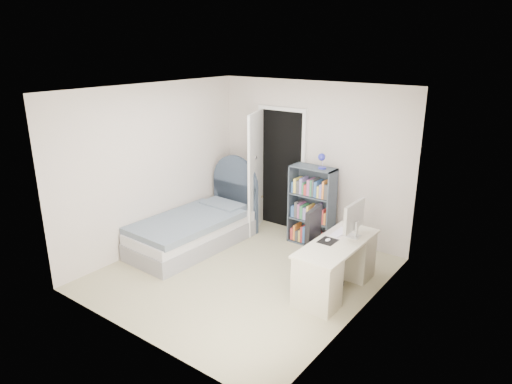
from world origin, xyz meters
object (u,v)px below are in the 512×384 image
Objects in this scene: bed at (196,228)px; nightstand at (247,202)px; office_chair at (321,242)px; bookcase at (312,209)px; floor_lamp at (254,200)px; desk at (337,264)px.

bed is 1.20m from nightstand.
bookcase is at bearing 125.88° from office_chair.
floor_lamp is (0.27, -0.15, 0.15)m from nightstand.
nightstand is at bearing 153.95° from desk.
bed is at bearing -178.67° from desk.
office_chair is at bearing -26.46° from nightstand.
desk is (0.98, -1.06, -0.21)m from bookcase.
bed is at bearing -108.16° from floor_lamp.
floor_lamp is 1.33× the size of office_chair.
bookcase is 1.51× the size of office_chair.
office_chair is (0.67, -0.93, -0.04)m from bookcase.
desk reaches higher than office_chair.
office_chair is at bearing -54.12° from bookcase.
floor_lamp is (0.34, 1.04, 0.25)m from bed.
bookcase is (1.35, -0.08, 0.19)m from nightstand.
office_chair is (-0.31, 0.13, 0.17)m from desk.
bed is 1.60× the size of floor_lamp.
desk is at bearing -23.24° from office_chair.
floor_lamp is 2.29m from desk.
nightstand is at bearing 150.70° from floor_lamp.
desk reaches higher than nightstand.
nightstand is 2.59m from desk.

